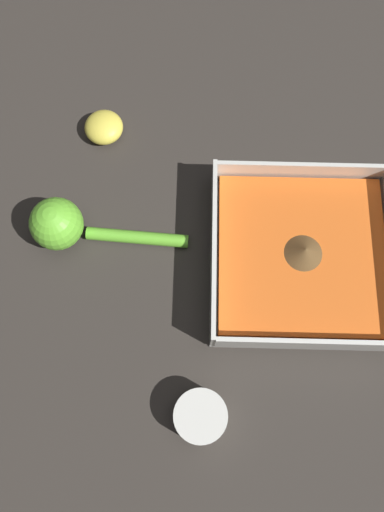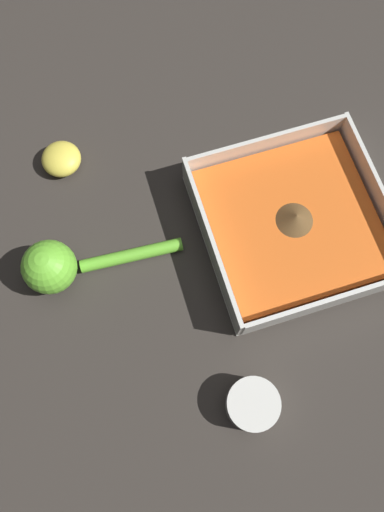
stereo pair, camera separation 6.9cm
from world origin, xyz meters
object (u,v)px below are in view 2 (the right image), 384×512
Objects in this scene: square_dish at (293,225)px; lemon_half at (61,159)px; spice_bowl at (252,404)px; lemon_squeezer at (59,266)px.

lemon_half is (-0.21, -0.29, -0.00)m from square_dish.
lemon_half is at bearing -159.56° from spice_bowl.
lemon_squeezer is (-0.25, -0.19, 0.02)m from spice_bowl.
lemon_half is (-0.17, 0.04, -0.02)m from lemon_squeezer.
lemon_squeezer reaches higher than square_dish.
lemon_squeezer reaches higher than spice_bowl.
square_dish is 0.33m from lemon_squeezer.
spice_bowl is 0.31× the size of lemon_squeezer.
spice_bowl is 1.15× the size of lemon_half.
lemon_squeezer is at bearing -12.32° from lemon_half.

